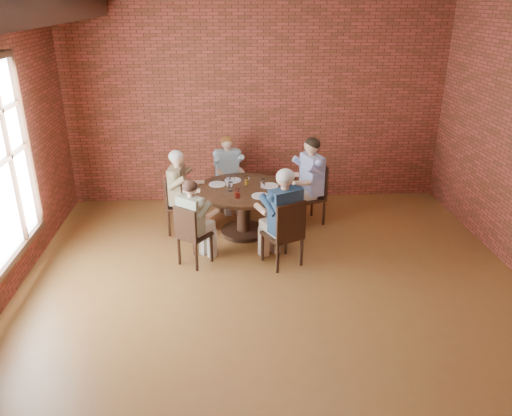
{
  "coord_description": "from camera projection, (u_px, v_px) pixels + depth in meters",
  "views": [
    {
      "loc": [
        -0.61,
        -5.02,
        3.43
      ],
      "look_at": [
        -0.19,
        1.0,
        0.85
      ],
      "focal_mm": 35.0,
      "sensor_mm": 36.0,
      "label": 1
    }
  ],
  "objects": [
    {
      "name": "diner_e",
      "position": [
        283.0,
        218.0,
        6.67
      ],
      "size": [
        0.8,
        0.86,
        1.38
      ],
      "primitive_type": null,
      "rotation": [
        0.0,
        0.0,
        3.6
      ],
      "color": "#1B314B",
      "rests_on": "floor"
    },
    {
      "name": "floor",
      "position": [
        278.0,
        305.0,
        5.99
      ],
      "size": [
        7.0,
        7.0,
        0.0
      ],
      "primitive_type": "plane",
      "color": "brown",
      "rests_on": "ground"
    },
    {
      "name": "diner_c",
      "position": [
        181.0,
        192.0,
        7.61
      ],
      "size": [
        0.7,
        0.6,
        1.32
      ],
      "primitive_type": null,
      "rotation": [
        0.0,
        0.0,
        1.43
      ],
      "color": "brown",
      "rests_on": "floor"
    },
    {
      "name": "glass_c",
      "position": [
        233.0,
        178.0,
        7.73
      ],
      "size": [
        0.07,
        0.07,
        0.14
      ],
      "primitive_type": "cylinder",
      "color": "white",
      "rests_on": "dining_table"
    },
    {
      "name": "diner_a",
      "position": [
        308.0,
        182.0,
        7.91
      ],
      "size": [
        0.85,
        0.77,
        1.41
      ],
      "primitive_type": null,
      "rotation": [
        0.0,
        0.0,
        -1.25
      ],
      "color": "#4051A7",
      "rests_on": "floor"
    },
    {
      "name": "smartphone",
      "position": [
        273.0,
        197.0,
        7.17
      ],
      "size": [
        0.11,
        0.14,
        0.01
      ],
      "primitive_type": "cube",
      "rotation": [
        0.0,
        0.0,
        0.4
      ],
      "color": "black",
      "rests_on": "dining_table"
    },
    {
      "name": "chair_b",
      "position": [
        227.0,
        180.0,
        8.61
      ],
      "size": [
        0.47,
        0.47,
        0.9
      ],
      "rotation": [
        0.0,
        0.0,
        0.21
      ],
      "color": "black",
      "rests_on": "floor"
    },
    {
      "name": "plate_d",
      "position": [
        260.0,
        196.0,
        7.21
      ],
      "size": [
        0.26,
        0.26,
        0.01
      ],
      "primitive_type": "cylinder",
      "color": "white",
      "rests_on": "dining_table"
    },
    {
      "name": "dining_table",
      "position": [
        244.0,
        202.0,
        7.6
      ],
      "size": [
        1.43,
        1.43,
        0.75
      ],
      "color": "black",
      "rests_on": "floor"
    },
    {
      "name": "chair_e",
      "position": [
        286.0,
        232.0,
        6.66
      ],
      "size": [
        0.6,
        0.6,
        0.96
      ],
      "rotation": [
        0.0,
        0.0,
        3.6
      ],
      "color": "black",
      "rests_on": "floor"
    },
    {
      "name": "diner_d",
      "position": [
        194.0,
        223.0,
        6.7
      ],
      "size": [
        0.72,
        0.73,
        1.22
      ],
      "primitive_type": null,
      "rotation": [
        0.0,
        0.0,
        2.47
      ],
      "color": "tan",
      "rests_on": "floor"
    },
    {
      "name": "glass_f",
      "position": [
        237.0,
        194.0,
        7.12
      ],
      "size": [
        0.07,
        0.07,
        0.14
      ],
      "primitive_type": "cylinder",
      "color": "white",
      "rests_on": "dining_table"
    },
    {
      "name": "glass_e",
      "position": [
        231.0,
        187.0,
        7.38
      ],
      "size": [
        0.07,
        0.07,
        0.14
      ],
      "primitive_type": "cylinder",
      "color": "white",
      "rests_on": "dining_table"
    },
    {
      "name": "wall_back",
      "position": [
        257.0,
        105.0,
        8.53
      ],
      "size": [
        7.0,
        0.0,
        7.0
      ],
      "primitive_type": "plane",
      "rotation": [
        1.57,
        0.0,
        0.0
      ],
      "color": "maroon",
      "rests_on": "ground"
    },
    {
      "name": "diner_b",
      "position": [
        228.0,
        174.0,
        8.48
      ],
      "size": [
        0.6,
        0.69,
        1.27
      ],
      "primitive_type": null,
      "rotation": [
        0.0,
        0.0,
        0.21
      ],
      "color": "#87A0AC",
      "rests_on": "floor"
    },
    {
      "name": "chair_c",
      "position": [
        177.0,
        202.0,
        7.68
      ],
      "size": [
        0.47,
        0.47,
        0.93
      ],
      "rotation": [
        0.0,
        0.0,
        1.43
      ],
      "color": "black",
      "rests_on": "floor"
    },
    {
      "name": "glass_b",
      "position": [
        247.0,
        181.0,
        7.62
      ],
      "size": [
        0.07,
        0.07,
        0.14
      ],
      "primitive_type": "cylinder",
      "color": "white",
      "rests_on": "dining_table"
    },
    {
      "name": "plate_a",
      "position": [
        270.0,
        186.0,
        7.59
      ],
      "size": [
        0.26,
        0.26,
        0.01
      ],
      "primitive_type": "cylinder",
      "color": "white",
      "rests_on": "dining_table"
    },
    {
      "name": "plate_b",
      "position": [
        233.0,
        180.0,
        7.82
      ],
      "size": [
        0.26,
        0.26,
        0.01
      ],
      "primitive_type": "cylinder",
      "color": "white",
      "rests_on": "dining_table"
    },
    {
      "name": "glass_d",
      "position": [
        229.0,
        182.0,
        7.58
      ],
      "size": [
        0.07,
        0.07,
        0.14
      ],
      "primitive_type": "cylinder",
      "color": "white",
      "rests_on": "dining_table"
    },
    {
      "name": "ceiling_beam",
      "position": [
        17.0,
        14.0,
        4.55
      ],
      "size": [
        0.22,
        6.9,
        0.26
      ],
      "primitive_type": "cube",
      "color": "black",
      "rests_on": "ceiling"
    },
    {
      "name": "plate_c",
      "position": [
        217.0,
        184.0,
        7.65
      ],
      "size": [
        0.26,
        0.26,
        0.01
      ],
      "primitive_type": "cylinder",
      "color": "white",
      "rests_on": "dining_table"
    },
    {
      "name": "chair_d",
      "position": [
        191.0,
        233.0,
        6.7
      ],
      "size": [
        0.53,
        0.53,
        0.88
      ],
      "rotation": [
        0.0,
        0.0,
        2.47
      ],
      "color": "black",
      "rests_on": "floor"
    },
    {
      "name": "glass_a",
      "position": [
        263.0,
        183.0,
        7.51
      ],
      "size": [
        0.07,
        0.07,
        0.14
      ],
      "primitive_type": "cylinder",
      "color": "white",
      "rests_on": "dining_table"
    },
    {
      "name": "chair_a",
      "position": [
        313.0,
        191.0,
        8.02
      ],
      "size": [
        0.59,
        0.59,
        0.98
      ],
      "rotation": [
        0.0,
        0.0,
        -1.25
      ],
      "color": "black",
      "rests_on": "floor"
    }
  ]
}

